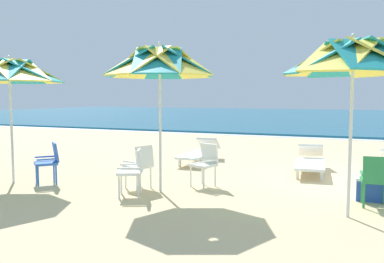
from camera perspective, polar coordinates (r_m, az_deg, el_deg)
The scene contains 14 objects.
ground_plane at distance 9.24m, azimuth 24.07°, elevation -6.90°, with size 80.00×80.00×0.00m, color beige.
sea at distance 36.71m, azimuth 22.77°, elevation 1.84°, with size 80.00×36.00×0.10m, color #19607F.
surf_foam at distance 18.46m, azimuth 23.20°, elevation -1.08°, with size 80.00×0.70×0.01m, color white.
beach_umbrella_0 at distance 6.51m, azimuth 21.64°, elevation 9.33°, with size 2.04×2.04×2.76m.
plastic_chair_0 at distance 7.36m, azimuth 24.31°, elevation -5.94°, with size 0.47×0.50×0.87m.
beach_umbrella_1 at distance 7.72m, azimuth -4.54°, elevation 9.39°, with size 2.13×2.13×2.84m.
plastic_chair_1 at distance 8.31m, azimuth 1.87°, elevation -4.27°, with size 0.57×0.59×0.87m.
plastic_chair_2 at distance 8.15m, azimuth -7.26°, elevation -4.50°, with size 0.59×0.56×0.87m.
plastic_chair_3 at distance 7.56m, azimuth -8.22°, elevation -5.25°, with size 0.61×0.59×0.87m.
beach_umbrella_2 at distance 9.33m, azimuth -24.21°, elevation 7.55°, with size 2.22×2.22×2.68m.
plastic_chair_5 at distance 9.01m, azimuth -19.36°, elevation -3.83°, with size 0.63×0.63×0.87m.
sun_lounger_2 at distance 10.12m, azimuth 16.20°, elevation -4.03°, with size 0.83×2.20×0.62m.
sun_lounger_3 at distance 11.26m, azimuth 1.05°, elevation -2.93°, with size 0.72×2.17×0.62m.
cooler_box at distance 7.88m, azimuth 23.77°, elevation -7.41°, with size 0.50×0.34×0.40m.
Camera 1 is at (-0.34, -9.05, 1.84)m, focal length 38.07 mm.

